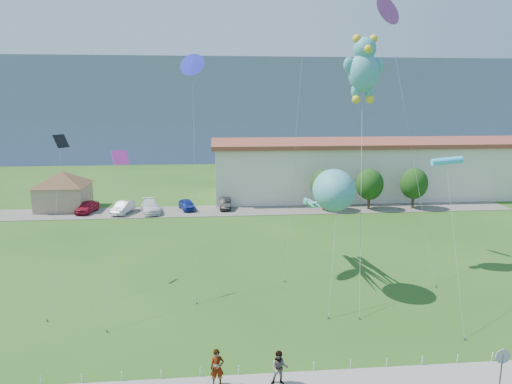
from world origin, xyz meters
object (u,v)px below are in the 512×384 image
Objects in this scene: warehouse at (411,167)px; stop_sign at (502,361)px; parked_car_silver at (123,207)px; parked_car_white at (150,207)px; teddy_bear_kite at (364,67)px; octopus_kite at (330,196)px; pedestrian_left at (217,368)px; parked_car_blue at (187,205)px; parked_car_black at (225,204)px; parked_car_red at (87,207)px; pavilion at (63,187)px; pedestrian_right at (280,368)px.

stop_sign is at bearing -108.90° from warehouse.
parked_car_silver is at bearing -167.46° from warehouse.
teddy_bear_kite is (20.45, -20.45, 15.91)m from parked_car_white.
pedestrian_left is at bearing -125.27° from octopus_kite.
teddy_bear_kite is (-1.41, 18.51, 14.87)m from stop_sign.
parked_car_black is at bearing -16.94° from parked_car_blue.
parked_car_white is at bearing 119.29° from stop_sign.
pavilion is at bearing 155.28° from parked_car_red.
pavilion is 4.83× the size of pedestrian_left.
pavilion is at bearing 128.44° from stop_sign.
parked_car_white is 30.67m from octopus_kite.
warehouse is 51.00m from stop_sign.
pedestrian_right is (-27.02, -46.50, -3.12)m from warehouse.
parked_car_black is (17.62, 0.45, -0.07)m from parked_car_red.
warehouse reaches higher than parked_car_white.
octopus_kite is (-5.04, 14.08, 5.20)m from stop_sign.
pavilion is at bearing 135.34° from octopus_kite.
parked_car_silver is 0.86× the size of parked_car_white.
pavilion reaches higher than parked_car_silver.
parked_car_white is at bearing 100.51° from pedestrian_left.
warehouse reaches higher than parked_car_red.
parked_car_red is (-19.39, 38.00, -0.19)m from pedestrian_right.
stop_sign reaches higher than parked_car_black.
pedestrian_left is 25.88m from teddy_bear_kite.
parked_car_white is at bearing 14.38° from parked_car_silver.
parked_car_blue is 5.00m from parked_car_black.
teddy_bear_kite reaches higher than parked_car_silver.
parked_car_silver is (4.67, -0.79, 0.00)m from parked_car_red.
octopus_kite reaches higher than parked_car_black.
parked_car_black is at bearing 107.01° from stop_sign.
pedestrian_right is at bearing -6.36° from pedestrian_left.
pavilion is 5.11× the size of pedestrian_right.
pedestrian_right is at bearing -118.47° from teddy_bear_kite.
parked_car_black is at bearing -5.51° from pavilion.
stop_sign is 0.13× the size of teddy_bear_kite.
pedestrian_right is 0.45× the size of parked_car_blue.
pedestrian_left is 38.32m from parked_car_blue.
pavilion reaches higher than parked_car_black.
stop_sign reaches higher than pedestrian_left.
stop_sign is 0.23× the size of octopus_kite.
parked_car_silver is at bearing -173.15° from parked_car_black.
warehouse is 13.44× the size of parked_car_silver.
teddy_bear_kite is (15.88, -21.58, 16.00)m from parked_car_blue.
stop_sign is 23.78m from teddy_bear_kite.
parked_car_white is (11.65, -3.25, -2.20)m from pavilion.
pavilion is 0.83× the size of octopus_kite.
pedestrian_right is 24.76m from teddy_bear_kite.
octopus_kite reaches higher than pedestrian_left.
parked_car_blue is 0.36× the size of octopus_kite.
parked_car_blue is at bearing 93.46° from pedestrian_left.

